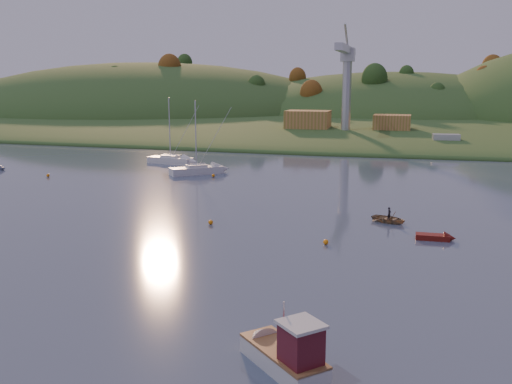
% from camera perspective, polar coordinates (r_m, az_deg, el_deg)
% --- Properties ---
extents(far_shore, '(620.00, 220.00, 1.50)m').
position_cam_1_polar(far_shore, '(253.24, 11.28, 7.58)').
color(far_shore, '#304A1D').
rests_on(far_shore, ground).
extents(shore_slope, '(640.00, 150.00, 7.00)m').
position_cam_1_polar(shore_slope, '(188.61, 9.85, 6.46)').
color(shore_slope, '#304A1D').
rests_on(shore_slope, ground).
extents(hill_left_far, '(120.00, 100.00, 32.00)m').
position_cam_1_polar(hill_left_far, '(296.74, -21.79, 7.51)').
color(hill_left_far, '#304A1D').
rests_on(hill_left_far, ground).
extents(hill_left, '(170.00, 140.00, 44.00)m').
position_cam_1_polar(hill_left, '(247.36, -10.72, 7.52)').
color(hill_left, '#304A1D').
rests_on(hill_left, ground).
extents(hill_center, '(140.00, 120.00, 36.00)m').
position_cam_1_polar(hill_center, '(232.79, 13.40, 7.20)').
color(hill_center, '#304A1D').
rests_on(hill_center, ground).
extents(hillside_trees, '(280.00, 50.00, 32.00)m').
position_cam_1_polar(hillside_trees, '(208.47, 10.38, 6.88)').
color(hillside_trees, '#244819').
rests_on(hillside_trees, ground).
extents(wharf, '(42.00, 16.00, 2.40)m').
position_cam_1_polar(wharf, '(145.39, 10.19, 5.56)').
color(wharf, slate).
rests_on(wharf, ground).
extents(shed_west, '(11.00, 8.00, 4.80)m').
position_cam_1_polar(shed_west, '(147.79, 5.21, 7.18)').
color(shed_west, olive).
rests_on(shed_west, wharf).
extents(shed_east, '(9.00, 7.00, 4.00)m').
position_cam_1_polar(shed_east, '(146.64, 13.44, 6.74)').
color(shed_east, olive).
rests_on(shed_east, wharf).
extents(dock_crane, '(3.20, 28.00, 20.30)m').
position_cam_1_polar(dock_crane, '(141.46, 9.04, 11.93)').
color(dock_crane, '#B7B7BC').
rests_on(dock_crane, wharf).
extents(fishing_boat, '(6.24, 6.16, 4.27)m').
position_cam_1_polar(fishing_boat, '(31.51, 2.29, -15.40)').
color(fishing_boat, silver).
rests_on(fishing_boat, ground).
extents(sailboat_near, '(8.17, 7.43, 11.82)m').
position_cam_1_polar(sailboat_near, '(92.41, -5.97, 2.25)').
color(sailboat_near, silver).
rests_on(sailboat_near, ground).
extents(sailboat_far, '(8.82, 3.88, 11.82)m').
position_cam_1_polar(sailboat_far, '(104.73, -8.55, 3.24)').
color(sailboat_far, silver).
rests_on(sailboat_far, ground).
extents(canoe, '(4.58, 4.08, 0.78)m').
position_cam_1_polar(canoe, '(62.63, 13.16, -2.63)').
color(canoe, '#917450').
rests_on(canoe, ground).
extents(paddler, '(0.53, 0.61, 1.41)m').
position_cam_1_polar(paddler, '(62.56, 13.17, -2.35)').
color(paddler, black).
rests_on(paddler, ground).
extents(red_tender, '(3.70, 1.30, 1.25)m').
position_cam_1_polar(red_tender, '(57.15, 17.97, -4.35)').
color(red_tender, '#5F130D').
rests_on(red_tender, ground).
extents(work_vessel, '(13.46, 5.81, 3.37)m').
position_cam_1_polar(work_vessel, '(131.12, 18.44, 4.57)').
color(work_vessel, slate).
rests_on(work_vessel, ground).
extents(buoy_1, '(0.50, 0.50, 0.50)m').
position_cam_1_polar(buoy_1, '(53.36, 7.00, -4.98)').
color(buoy_1, orange).
rests_on(buoy_1, ground).
extents(buoy_2, '(0.50, 0.50, 0.50)m').
position_cam_1_polar(buoy_2, '(95.11, -20.09, 1.57)').
color(buoy_2, orange).
rests_on(buoy_2, ground).
extents(buoy_3, '(0.50, 0.50, 0.50)m').
position_cam_1_polar(buoy_3, '(89.48, -4.29, 1.65)').
color(buoy_3, orange).
rests_on(buoy_3, ground).
extents(buoy_4, '(0.50, 0.50, 0.50)m').
position_cam_1_polar(buoy_4, '(60.32, -4.56, -3.03)').
color(buoy_4, orange).
rests_on(buoy_4, ground).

